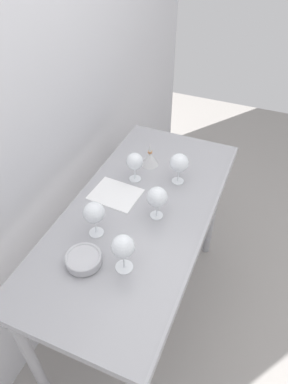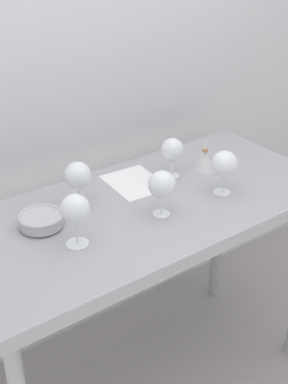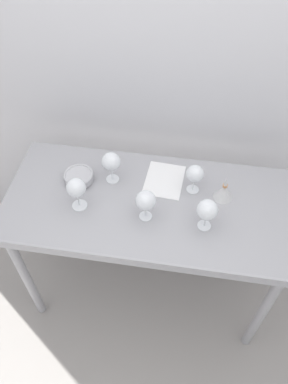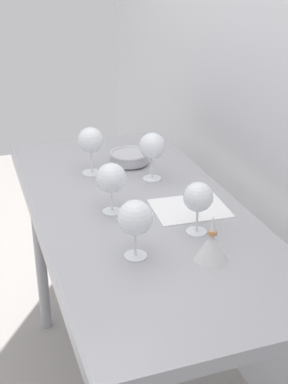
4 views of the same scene
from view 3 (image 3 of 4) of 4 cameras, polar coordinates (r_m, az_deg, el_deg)
name	(u,v)px [view 3 (image 3 of 4)]	position (r m, az deg, el deg)	size (l,w,h in m)	color
ground_plane	(147,286)	(2.58, 0.50, -14.07)	(6.00, 6.00, 0.00)	#99948F
back_wall	(164,72)	(1.92, 3.07, 17.68)	(3.80, 0.04, 2.60)	silver
steel_counter	(148,215)	(1.90, 0.63, -3.55)	(1.40, 0.65, 0.90)	#9F9FA4
wine_glass_near_center	(147,201)	(1.67, 0.40, -1.41)	(0.09, 0.09, 0.16)	white
wine_glass_near_left	(76,188)	(1.73, -10.22, 0.54)	(0.09, 0.09, 0.18)	white
wine_glass_near_right	(207,211)	(1.66, 9.55, -2.79)	(0.10, 0.10, 0.17)	white
wine_glass_far_left	(111,162)	(1.83, -5.01, 4.51)	(0.09, 0.09, 0.17)	white
wine_glass_far_right	(195,174)	(1.80, 7.70, 2.66)	(0.09, 0.09, 0.16)	white
tasting_sheet_upper	(164,180)	(1.91, 3.09, 1.83)	(0.19, 0.23, 0.00)	white
tasting_bowl	(79,177)	(1.92, -9.86, 2.28)	(0.15, 0.15, 0.05)	#4C4C4C
decanter_funnel	(224,192)	(1.85, 11.97, 0.07)	(0.09, 0.09, 0.13)	silver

